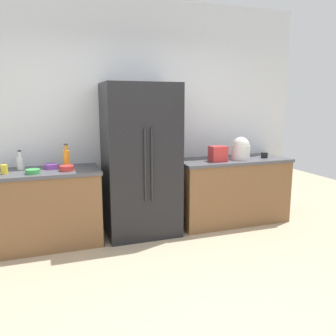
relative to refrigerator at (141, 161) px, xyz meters
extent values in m
plane|color=tan|center=(-0.03, -1.52, -0.94)|extent=(9.66, 9.66, 0.00)
cube|color=silver|center=(-0.03, 0.39, 0.54)|extent=(4.83, 0.10, 2.96)
cube|color=brown|center=(-1.11, 0.02, -0.52)|extent=(1.15, 0.63, 0.85)
cube|color=#4C4C51|center=(-1.11, 0.02, -0.07)|extent=(1.18, 0.66, 0.04)
cube|color=brown|center=(1.31, 0.02, -0.52)|extent=(1.53, 0.63, 0.85)
cube|color=#4C4C51|center=(1.31, 0.02, -0.07)|extent=(1.56, 0.66, 0.04)
cube|color=black|center=(0.00, 0.00, 0.00)|extent=(0.90, 0.65, 1.89)
cylinder|color=#262628|center=(-0.04, -0.34, 0.00)|extent=(0.02, 0.02, 0.85)
cylinder|color=#262628|center=(0.04, -0.34, 0.00)|extent=(0.02, 0.02, 0.85)
cube|color=red|center=(1.02, -0.09, 0.05)|extent=(0.22, 0.17, 0.20)
cylinder|color=silver|center=(1.39, -0.06, 0.05)|extent=(0.25, 0.25, 0.19)
sphere|color=silver|center=(1.39, -0.06, 0.14)|extent=(0.23, 0.23, 0.23)
cylinder|color=white|center=(-1.39, 0.15, 0.02)|extent=(0.08, 0.08, 0.14)
cylinder|color=white|center=(-1.39, 0.15, 0.13)|extent=(0.04, 0.04, 0.07)
cylinder|color=#333338|center=(-1.39, 0.15, 0.17)|extent=(0.04, 0.04, 0.02)
cylinder|color=orange|center=(-0.89, 0.05, 0.06)|extent=(0.08, 0.08, 0.21)
cylinder|color=orange|center=(-0.89, 0.05, 0.19)|extent=(0.04, 0.04, 0.07)
cylinder|color=#333338|center=(-0.89, 0.05, 0.23)|extent=(0.04, 0.04, 0.02)
cylinder|color=yellow|center=(-1.54, -0.06, 0.00)|extent=(0.07, 0.07, 0.10)
cylinder|color=black|center=(1.77, -0.06, -0.01)|extent=(0.09, 0.09, 0.07)
cylinder|color=green|center=(-1.26, -0.14, -0.03)|extent=(0.15, 0.15, 0.05)
cylinder|color=purple|center=(-1.06, 0.09, -0.02)|extent=(0.16, 0.16, 0.06)
cylinder|color=red|center=(-0.90, -0.10, -0.02)|extent=(0.16, 0.16, 0.06)
camera|label=1|loc=(-1.10, -4.11, 0.71)|focal=36.96mm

